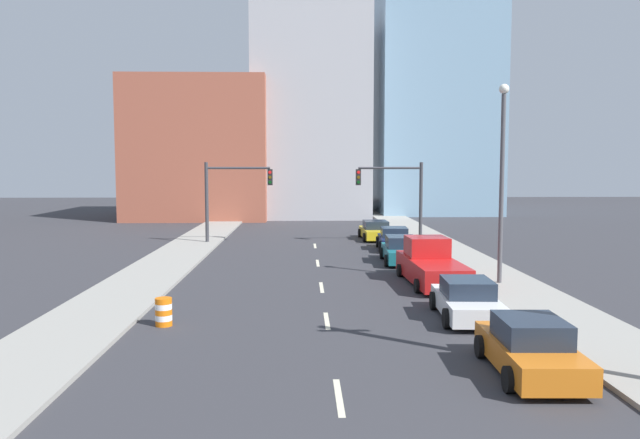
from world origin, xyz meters
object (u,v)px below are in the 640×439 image
(traffic_barrel, at_px, (164,312))
(pickup_truck_red, at_px, (431,265))
(sedan_yellow, at_px, (376,231))
(street_lamp, at_px, (502,171))
(sedan_orange, at_px, (530,349))
(sedan_teal, at_px, (401,251))
(traffic_signal_right, at_px, (401,190))
(traffic_signal_left, at_px, (227,190))
(sedan_navy, at_px, (394,239))
(sedan_white, at_px, (467,300))

(traffic_barrel, distance_m, pickup_truck_red, 12.86)
(sedan_yellow, bearing_deg, street_lamp, -80.25)
(sedan_orange, height_order, sedan_teal, sedan_teal)
(street_lamp, bearing_deg, pickup_truck_red, 167.33)
(sedan_teal, distance_m, sedan_yellow, 10.97)
(street_lamp, bearing_deg, traffic_signal_right, 97.39)
(traffic_signal_left, xyz_separation_m, pickup_truck_red, (11.04, -14.92, -2.86))
(sedan_teal, height_order, sedan_yellow, sedan_teal)
(sedan_teal, height_order, sedan_navy, sedan_teal)
(sedan_navy, distance_m, sedan_yellow, 5.62)
(street_lamp, distance_m, sedan_white, 8.09)
(pickup_truck_red, relative_size, sedan_navy, 1.49)
(sedan_teal, bearing_deg, sedan_navy, 87.90)
(sedan_yellow, bearing_deg, sedan_orange, -90.37)
(pickup_truck_red, xyz_separation_m, sedan_yellow, (-0.52, 17.08, -0.19))
(traffic_signal_left, relative_size, sedan_orange, 1.28)
(traffic_barrel, distance_m, sedan_white, 10.48)
(street_lamp, xyz_separation_m, sedan_navy, (-2.97, 12.16, -4.48))
(traffic_signal_right, relative_size, traffic_barrel, 5.92)
(sedan_teal, bearing_deg, sedan_orange, -86.45)
(sedan_navy, bearing_deg, traffic_barrel, -116.09)
(sedan_navy, bearing_deg, sedan_orange, -86.86)
(traffic_signal_left, bearing_deg, sedan_teal, -39.64)
(sedan_yellow, bearing_deg, traffic_barrel, -113.68)
(traffic_signal_right, distance_m, street_lamp, 15.79)
(traffic_signal_left, relative_size, street_lamp, 0.63)
(traffic_signal_right, xyz_separation_m, sedan_white, (-1.04, -21.58, -3.04))
(traffic_signal_left, xyz_separation_m, sedan_orange, (11.05, -27.44, -3.03))
(street_lamp, relative_size, sedan_yellow, 1.85)
(sedan_yellow, bearing_deg, sedan_teal, -90.78)
(street_lamp, height_order, pickup_truck_red, street_lamp)
(sedan_white, bearing_deg, pickup_truck_red, 92.11)
(traffic_barrel, bearing_deg, sedan_navy, 60.77)
(traffic_signal_right, relative_size, sedan_white, 1.25)
(sedan_white, height_order, pickup_truck_red, pickup_truck_red)
(sedan_orange, relative_size, pickup_truck_red, 0.69)
(street_lamp, relative_size, sedan_teal, 1.89)
(traffic_signal_left, distance_m, pickup_truck_red, 18.78)
(traffic_barrel, relative_size, pickup_truck_red, 0.15)
(sedan_teal, distance_m, sedan_navy, 5.40)
(traffic_signal_right, height_order, traffic_barrel, traffic_signal_right)
(sedan_teal, xyz_separation_m, sedan_navy, (0.41, 5.38, -0.01))
(traffic_signal_right, bearing_deg, street_lamp, -82.61)
(sedan_orange, distance_m, sedan_yellow, 29.60)
(sedan_teal, bearing_deg, pickup_truck_red, -83.97)
(sedan_yellow, bearing_deg, pickup_truck_red, -89.66)
(traffic_barrel, distance_m, sedan_teal, 16.86)
(sedan_white, distance_m, sedan_teal, 12.77)
(traffic_signal_left, xyz_separation_m, traffic_signal_right, (12.00, 0.00, 0.00))
(street_lamp, height_order, sedan_white, street_lamp)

